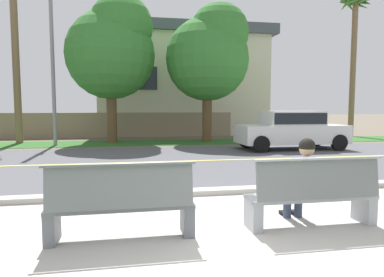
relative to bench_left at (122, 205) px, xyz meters
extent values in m
plane|color=#665B4C|center=(1.30, 7.70, -0.46)|extent=(140.00, 140.00, 0.00)
cube|color=#B7B2A8|center=(1.30, 0.10, -0.45)|extent=(44.00, 3.60, 0.01)
cube|color=#ADA89E|center=(1.30, 2.05, -0.40)|extent=(44.00, 0.30, 0.11)
cube|color=#515156|center=(1.30, 6.20, -0.45)|extent=(52.00, 8.00, 0.01)
cube|color=#E0CC4C|center=(1.30, 6.20, -0.45)|extent=(48.00, 0.14, 0.01)
cube|color=#2D6026|center=(1.30, 12.16, -0.45)|extent=(48.00, 2.80, 0.02)
cube|color=slate|center=(-0.84, 0.07, -0.23)|extent=(0.14, 0.40, 0.45)
cube|color=slate|center=(0.84, 0.07, -0.23)|extent=(0.14, 0.40, 0.45)
cube|color=slate|center=(0.00, 0.07, -0.03)|extent=(1.83, 0.44, 0.05)
cube|color=slate|center=(0.00, -0.13, 0.25)|extent=(1.76, 0.12, 0.52)
cylinder|color=slate|center=(0.00, -0.14, 0.53)|extent=(1.83, 0.04, 0.04)
cube|color=#9EA0A8|center=(1.76, 0.07, -0.23)|extent=(0.14, 0.40, 0.45)
cube|color=#9EA0A8|center=(3.45, 0.07, -0.23)|extent=(0.14, 0.40, 0.45)
cube|color=#9EA0A8|center=(2.60, 0.07, -0.03)|extent=(1.83, 0.44, 0.05)
cube|color=slate|center=(2.60, -0.13, 0.25)|extent=(1.76, 0.12, 0.52)
cylinder|color=#9EA0A8|center=(2.60, -0.14, 0.53)|extent=(1.83, 0.04, 0.04)
cylinder|color=#333D56|center=(2.44, 0.26, 0.05)|extent=(0.15, 0.42, 0.15)
cylinder|color=#333D56|center=(2.62, 0.26, 0.05)|extent=(0.15, 0.42, 0.15)
cylinder|color=#333D56|center=(2.44, 0.45, -0.24)|extent=(0.12, 0.12, 0.43)
cube|color=black|center=(2.44, 0.53, -0.42)|extent=(0.09, 0.24, 0.07)
cylinder|color=#333D56|center=(2.62, 0.45, -0.24)|extent=(0.12, 0.12, 0.43)
cube|color=black|center=(2.62, 0.53, -0.42)|extent=(0.09, 0.24, 0.07)
cube|color=gray|center=(2.53, 0.07, 0.25)|extent=(0.34, 0.20, 0.52)
cylinder|color=gray|center=(2.31, 0.09, 0.27)|extent=(0.09, 0.09, 0.46)
cylinder|color=gray|center=(2.74, 0.09, 0.27)|extent=(0.09, 0.09, 0.46)
sphere|color=tan|center=(2.53, 0.08, 0.64)|extent=(0.21, 0.21, 0.21)
sphere|color=black|center=(2.53, 0.08, 0.68)|extent=(0.22, 0.22, 0.22)
cube|color=silver|center=(6.52, 8.60, 0.16)|extent=(4.30, 1.76, 0.72)
cube|color=silver|center=(6.52, 8.60, 0.78)|extent=(2.24, 1.58, 0.60)
cube|color=black|center=(6.52, 8.60, 0.80)|extent=(2.15, 1.62, 0.43)
cylinder|color=black|center=(8.12, 7.76, -0.14)|extent=(0.64, 0.18, 0.64)
cylinder|color=black|center=(8.12, 9.44, -0.14)|extent=(0.64, 0.18, 0.64)
cylinder|color=black|center=(4.92, 7.76, -0.14)|extent=(0.64, 0.18, 0.64)
cylinder|color=black|center=(4.92, 9.44, -0.14)|extent=(0.64, 0.18, 0.64)
cylinder|color=gray|center=(-3.17, 11.76, 3.40)|extent=(0.16, 0.16, 7.71)
cylinder|color=brown|center=(-0.73, 12.48, 0.84)|extent=(0.47, 0.47, 2.60)
sphere|color=#33752D|center=(-0.73, 12.48, 3.70)|extent=(4.15, 4.15, 4.15)
sphere|color=#33752D|center=(-0.21, 12.17, 4.94)|extent=(2.91, 2.91, 2.91)
cylinder|color=brown|center=(3.83, 12.15, 0.80)|extent=(0.47, 0.47, 2.51)
sphere|color=#33752D|center=(3.83, 12.15, 3.56)|extent=(4.01, 4.01, 4.01)
sphere|color=#33752D|center=(4.34, 11.85, 4.76)|extent=(2.81, 2.81, 2.81)
cylinder|color=brown|center=(12.95, 13.98, 3.54)|extent=(0.32, 0.32, 7.99)
cone|color=#427A33|center=(13.40, 13.98, 7.28)|extent=(0.44, 1.64, 1.07)
cone|color=#427A33|center=(13.17, 14.37, 7.28)|extent=(1.64, 1.20, 1.07)
cone|color=#427A33|center=(12.72, 14.37, 7.28)|extent=(1.64, 1.20, 1.07)
cone|color=#427A33|center=(12.50, 13.98, 7.28)|extent=(0.44, 1.64, 1.07)
cone|color=#427A33|center=(13.17, 13.59, 7.28)|extent=(1.64, 1.20, 1.07)
cylinder|color=brown|center=(-5.03, 13.00, 3.67)|extent=(0.32, 0.32, 8.25)
cube|color=gray|center=(-0.50, 15.53, 0.24)|extent=(13.00, 0.36, 1.40)
cube|color=beige|center=(3.43, 18.73, 2.58)|extent=(10.25, 6.40, 6.07)
cube|color=#474C56|center=(3.43, 18.73, 5.92)|extent=(11.07, 6.91, 0.60)
cube|color=#232833|center=(1.13, 15.50, 2.88)|extent=(1.10, 0.06, 1.30)
cube|color=#232833|center=(5.74, 15.50, 2.88)|extent=(1.10, 0.06, 1.30)
camera|label=1|loc=(0.12, -4.29, 1.21)|focal=32.13mm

